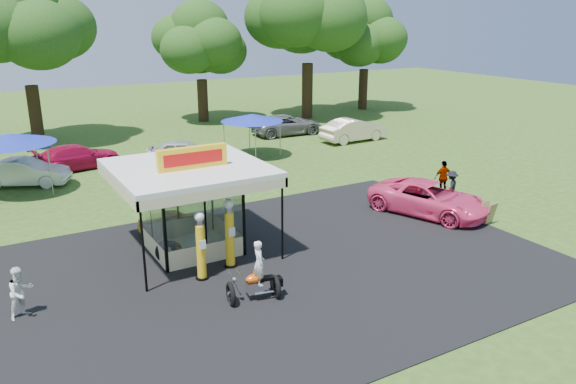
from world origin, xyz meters
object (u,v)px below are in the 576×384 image
object	(u,v)px
kiosk_car	(173,221)
gas_pump_left	(201,248)
spectator_east_b	(443,177)
gas_pump_right	(230,235)
bg_car_e	(354,130)
motorcycle	(257,277)
tent_west	(9,139)
gas_station_kiosk	(190,206)
bg_car_a	(25,172)
spectator_west	(21,292)
bg_car_b	(77,157)
bg_car_d	(287,125)
pink_sedan	(429,198)
a_frame_sign	(489,213)
bg_car_c	(184,152)
tent_east	(252,118)
spectator_east_a	(451,187)

from	to	relation	value
kiosk_car	gas_pump_left	bearing A→B (deg)	172.56
kiosk_car	spectator_east_b	world-z (taller)	spectator_east_b
gas_pump_right	bg_car_e	distance (m)	22.16
motorcycle	tent_west	size ratio (longest dim) A/B	0.47
gas_station_kiosk	bg_car_a	world-z (taller)	gas_station_kiosk
gas_pump_right	bg_car_a	world-z (taller)	gas_pump_right
bg_car_a	spectator_west	bearing A→B (deg)	-161.20
bg_car_b	bg_car_d	bearing A→B (deg)	-92.38
pink_sedan	spectator_east_b	size ratio (longest dim) A/B	3.13
motorcycle	a_frame_sign	xyz separation A→B (m)	(11.79, 1.08, -0.33)
motorcycle	spectator_east_b	xyz separation A→B (m)	(13.17, 5.20, 0.05)
gas_pump_right	tent_west	world-z (taller)	tent_west
pink_sedan	a_frame_sign	bearing A→B (deg)	-78.13
kiosk_car	bg_car_c	world-z (taller)	bg_car_c
gas_station_kiosk	bg_car_d	bearing A→B (deg)	50.63
gas_station_kiosk	bg_car_c	world-z (taller)	gas_station_kiosk
gas_pump_left	spectator_east_b	bearing A→B (deg)	11.80
gas_station_kiosk	gas_pump_left	xyz separation A→B (m)	(-0.62, -2.56, -0.61)
bg_car_e	tent_west	bearing A→B (deg)	91.21
bg_car_e	bg_car_b	bearing A→B (deg)	81.50
gas_station_kiosk	tent_west	world-z (taller)	gas_station_kiosk
tent_east	bg_car_b	bearing A→B (deg)	166.45
spectator_east_a	bg_car_b	size ratio (longest dim) A/B	0.31
gas_pump_left	bg_car_b	size ratio (longest dim) A/B	0.49
gas_pump_right	bg_car_e	xyz separation A→B (m)	(16.42, 14.88, -0.42)
a_frame_sign	bg_car_e	size ratio (longest dim) A/B	0.19
a_frame_sign	spectator_east_a	size ratio (longest dim) A/B	0.61
spectator_east_a	bg_car_c	bearing A→B (deg)	-85.81
gas_station_kiosk	bg_car_b	size ratio (longest dim) A/B	1.08
gas_pump_left	bg_car_a	xyz separation A→B (m)	(-3.94, 15.09, -0.45)
spectator_east_a	bg_car_a	xyz separation A→B (m)	(-17.47, 13.29, -0.05)
spectator_east_b	tent_east	distance (m)	12.88
pink_sedan	tent_west	bearing A→B (deg)	120.63
bg_car_d	bg_car_e	size ratio (longest dim) A/B	1.09
gas_pump_left	a_frame_sign	distance (m)	12.85
spectator_east_b	bg_car_d	world-z (taller)	spectator_east_b
bg_car_c	tent_west	world-z (taller)	tent_west
spectator_east_b	bg_car_c	xyz separation A→B (m)	(-9.23, 12.22, -0.12)
bg_car_d	bg_car_c	bearing A→B (deg)	117.54
bg_car_b	tent_east	xyz separation A→B (m)	(10.26, -2.47, 1.76)
gas_station_kiosk	spectator_east_a	xyz separation A→B (m)	(12.91, -0.76, -1.00)
gas_station_kiosk	gas_pump_right	distance (m)	2.30
bg_car_b	tent_east	size ratio (longest dim) A/B	1.28
gas_pump_right	spectator_east_b	distance (m)	13.14
bg_car_a	bg_car_d	size ratio (longest dim) A/B	0.82
pink_sedan	motorcycle	bearing A→B (deg)	177.09
bg_car_d	spectator_west	bearing A→B (deg)	136.23
spectator_west	bg_car_c	bearing A→B (deg)	27.52
gas_pump_left	spectator_east_a	bearing A→B (deg)	7.59
a_frame_sign	tent_east	xyz separation A→B (m)	(-3.43, 15.95, 2.00)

